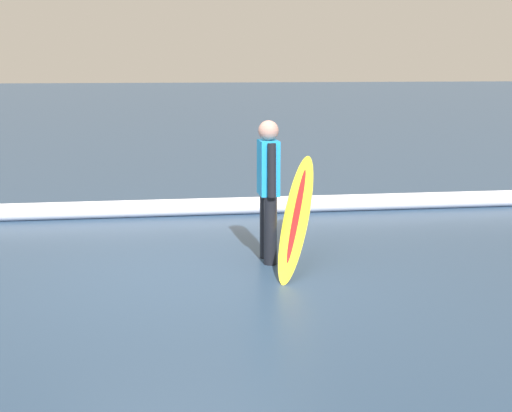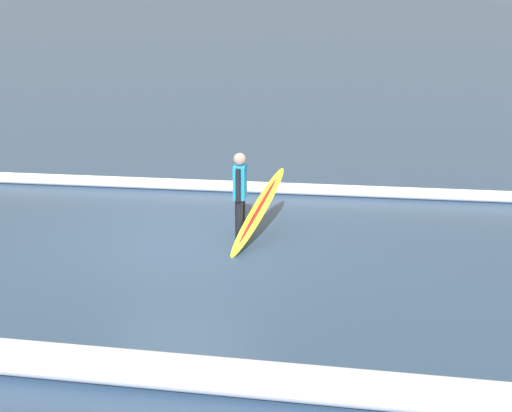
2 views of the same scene
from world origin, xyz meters
TOP-DOWN VIEW (x-y plane):
  - ground_plane at (0.00, 0.00)m, footprint 144.85×144.85m
  - surfer at (-0.99, -0.38)m, footprint 0.22×0.55m
  - surfboard at (-1.30, -0.38)m, footprint 0.92×2.01m
  - wave_crest_foreground at (-2.16, -3.04)m, footprint 16.66×0.27m
  - wave_crest_midground at (-0.58, 4.57)m, footprint 23.57×1.37m

SIDE VIEW (x-z plane):
  - ground_plane at x=0.00m, z-range 0.00..0.00m
  - wave_crest_foreground at x=-2.16m, z-range 0.00..0.24m
  - wave_crest_midground at x=-0.58m, z-range 0.00..0.43m
  - surfboard at x=-1.30m, z-range -0.01..1.05m
  - surfer at x=-0.99m, z-range 0.09..1.64m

